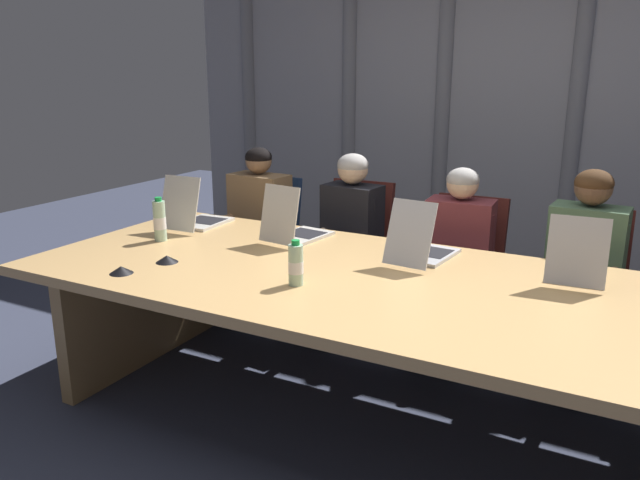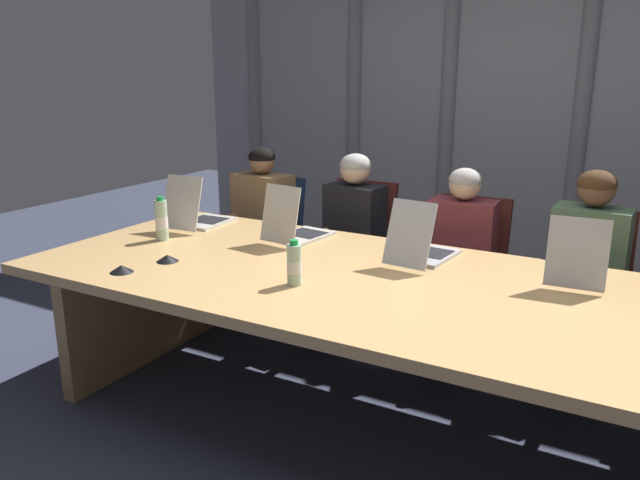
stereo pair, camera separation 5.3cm
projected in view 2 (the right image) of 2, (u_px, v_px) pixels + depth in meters
name	position (u px, v px, depth m)	size (l,w,h in m)	color
ground_plane	(387.00, 427.00, 2.95)	(11.62, 11.62, 0.00)	#383D51
conference_table	(391.00, 313.00, 2.79)	(3.54, 1.37, 0.74)	tan
curtain_backdrop	(523.00, 93.00, 4.64)	(5.81, 0.17, 2.95)	#9999A0
laptop_left_end	(198.00, 216.00, 3.72)	(0.27, 0.44, 0.32)	beige
laptop_left_mid	(296.00, 229.00, 3.42)	(0.28, 0.42, 0.32)	beige
laptop_center	(423.00, 249.00, 3.04)	(0.27, 0.47, 0.32)	#BCBCC1
laptop_right_mid	(577.00, 268.00, 2.74)	(0.27, 0.39, 0.31)	#BCBCC1
office_chair_left_end	(264.00, 258.00, 4.46)	(0.60, 0.60, 0.91)	navy
office_chair_left_mid	(353.00, 272.00, 4.12)	(0.60, 0.60, 0.93)	#511E19
office_chair_center	(462.00, 293.00, 3.77)	(0.60, 0.60, 0.90)	#511E19
office_chair_right_mid	(585.00, 314.00, 3.45)	(0.60, 0.60, 0.90)	#511E19
person_left_end	(256.00, 222.00, 4.23)	(0.44, 0.57, 1.14)	olive
person_left_mid	(347.00, 235.00, 3.89)	(0.40, 0.57, 1.15)	black
person_center	(457.00, 254.00, 3.56)	(0.41, 0.56, 1.11)	brown
person_right_mid	(584.00, 267.00, 3.24)	(0.42, 0.56, 1.15)	#4C6B4C
water_bottle_primary	(294.00, 265.00, 2.69)	(0.07, 0.07, 0.20)	#ADD1B2
water_bottle_secondary	(162.00, 220.00, 3.40)	(0.07, 0.07, 0.24)	#ADD1B2
conference_mic_left_side	(167.00, 258.00, 3.04)	(0.11, 0.11, 0.04)	black
conference_mic_middle	(121.00, 269.00, 2.88)	(0.11, 0.11, 0.04)	black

